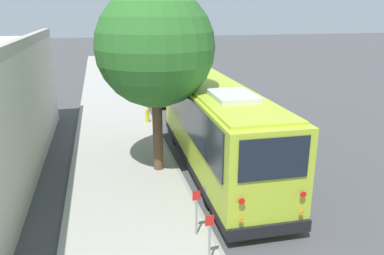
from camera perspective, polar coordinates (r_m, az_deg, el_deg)
The scene contains 12 objects.
ground_plane at distance 16.25m, azimuth 3.47°, elevation -5.22°, with size 160.00×160.00×0.00m, color #474749.
sidewalk_slab at distance 15.59m, azimuth -10.45°, elevation -6.22°, with size 80.00×4.16×0.15m, color #A3A099.
curb_strip at distance 15.82m, azimuth -2.65°, elevation -5.57°, with size 80.00×0.14×0.15m, color gray.
shuttle_bus at distance 14.97m, azimuth 3.75°, elevation 0.57°, with size 11.08×2.78×3.57m.
parked_sedan_gray at distance 26.49m, azimuth -4.90°, elevation 5.12°, with size 4.54×1.89×1.33m.
parked_sedan_black at distance 32.22m, azimuth -7.05°, elevation 7.27°, with size 4.32×1.81×1.33m.
parked_sedan_tan at distance 39.38m, azimuth -7.87°, elevation 9.05°, with size 4.64×1.85×1.29m.
parked_sedan_maroon at distance 45.90m, azimuth -9.03°, elevation 10.21°, with size 4.42×1.84×1.33m.
street_tree at distance 14.12m, azimuth -5.73°, elevation 13.28°, with size 4.40×4.40×7.67m.
sign_post_near at distance 9.68m, azimuth 2.66°, elevation -16.57°, with size 0.06×0.22×1.35m.
sign_post_far at distance 10.73m, azimuth 0.67°, elevation -12.79°, with size 0.06×0.22×1.37m.
fire_hydrant at distance 21.38m, azimuth -6.84°, elevation 1.86°, with size 0.22×0.22×0.81m.
Camera 1 is at (-14.29, 4.53, 6.27)m, focal length 35.00 mm.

